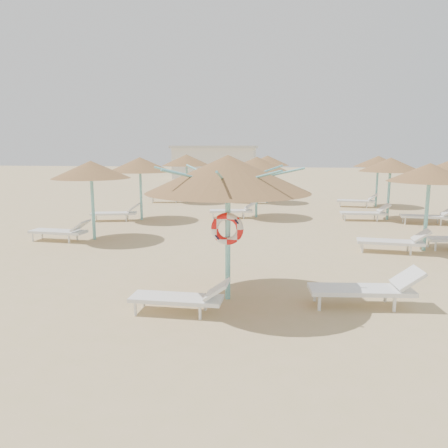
# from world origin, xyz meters

# --- Properties ---
(ground) EXTENTS (120.00, 120.00, 0.00)m
(ground) POSITION_xyz_m (0.00, 0.00, 0.00)
(ground) COLOR tan
(ground) RESTS_ON ground
(main_palapa) EXTENTS (3.32, 3.32, 2.98)m
(main_palapa) POSITION_xyz_m (-0.30, -0.23, 2.59)
(main_palapa) COLOR #75C9CB
(main_palapa) RESTS_ON ground
(lounger_main_a) EXTENTS (1.90, 0.62, 0.68)m
(lounger_main_a) POSITION_xyz_m (-1.03, -1.18, 0.33)
(lounger_main_a) COLOR white
(lounger_main_a) RESTS_ON ground
(lounger_main_b) EXTENTS (2.22, 0.85, 0.79)m
(lounger_main_b) POSITION_xyz_m (2.52, -0.31, 0.38)
(lounger_main_b) COLOR white
(lounger_main_b) RESTS_ON ground
(palapa_field) EXTENTS (19.99, 13.56, 2.72)m
(palapa_field) POSITION_xyz_m (2.35, 10.19, 2.32)
(palapa_field) COLOR #75C9CB
(palapa_field) RESTS_ON ground
(service_hut) EXTENTS (8.40, 4.40, 3.25)m
(service_hut) POSITION_xyz_m (-6.00, 35.00, 1.64)
(service_hut) COLOR silver
(service_hut) RESTS_ON ground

